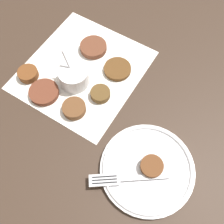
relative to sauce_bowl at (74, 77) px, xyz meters
name	(u,v)px	position (x,y,z in m)	size (l,w,h in m)	color
ground_plane	(77,71)	(0.03, 0.02, -0.03)	(4.00, 4.00, 0.00)	#38281E
napkin	(83,70)	(0.05, 0.00, -0.03)	(0.37, 0.34, 0.00)	white
sauce_bowl	(74,77)	(0.00, 0.00, 0.00)	(0.09, 0.09, 0.11)	silver
fritter_0	(117,69)	(0.10, -0.09, -0.02)	(0.08, 0.08, 0.01)	#56371A
fritter_1	(74,108)	(-0.08, -0.05, -0.01)	(0.06, 0.06, 0.02)	brown
fritter_2	(93,47)	(0.13, 0.02, -0.01)	(0.08, 0.08, 0.02)	brown
fritter_3	(44,92)	(-0.08, 0.05, -0.02)	(0.08, 0.08, 0.02)	brown
fritter_4	(100,94)	(0.00, -0.09, -0.01)	(0.06, 0.06, 0.02)	brown
fritter_5	(28,74)	(-0.05, 0.13, -0.01)	(0.06, 0.06, 0.02)	brown
serving_plate	(147,169)	(-0.13, -0.30, -0.02)	(0.23, 0.23, 0.02)	silver
fritter_on_plate	(152,166)	(-0.12, -0.31, 0.00)	(0.06, 0.06, 0.02)	brown
fork	(121,179)	(-0.19, -0.26, -0.01)	(0.13, 0.17, 0.00)	silver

